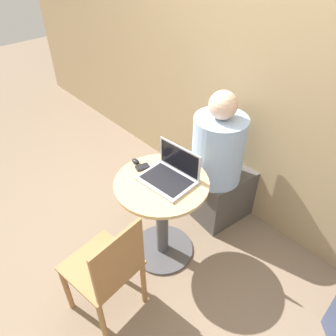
% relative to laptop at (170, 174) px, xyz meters
% --- Properties ---
extents(ground_plane, '(12.00, 12.00, 0.00)m').
position_rel_laptop_xyz_m(ground_plane, '(-0.02, -0.06, -0.77)').
color(ground_plane, '#7F6B56').
extents(back_wall, '(7.00, 0.05, 2.60)m').
position_rel_laptop_xyz_m(back_wall, '(-0.02, 0.83, 0.53)').
color(back_wall, tan).
rests_on(back_wall, ground_plane).
extents(round_table, '(0.65, 0.65, 0.73)m').
position_rel_laptop_xyz_m(round_table, '(-0.02, -0.06, -0.31)').
color(round_table, '#4C4C51').
rests_on(round_table, ground_plane).
extents(laptop, '(0.38, 0.30, 0.22)m').
position_rel_laptop_xyz_m(laptop, '(0.00, 0.00, 0.00)').
color(laptop, '#B7B7BC').
rests_on(laptop, round_table).
extents(cell_phone, '(0.08, 0.11, 0.02)m').
position_rel_laptop_xyz_m(cell_phone, '(-0.22, -0.06, -0.03)').
color(cell_phone, black).
rests_on(cell_phone, round_table).
extents(computer_mouse, '(0.07, 0.04, 0.03)m').
position_rel_laptop_xyz_m(computer_mouse, '(-0.30, -0.07, -0.03)').
color(computer_mouse, black).
rests_on(computer_mouse, round_table).
extents(chair_empty, '(0.45, 0.45, 0.85)m').
position_rel_laptop_xyz_m(chair_empty, '(0.14, -0.64, -0.32)').
color(chair_empty, '#9E7042').
rests_on(chair_empty, ground_plane).
extents(person_seated, '(0.44, 0.64, 1.21)m').
position_rel_laptop_xyz_m(person_seated, '(0.00, 0.57, -0.27)').
color(person_seated, '#4C4742').
rests_on(person_seated, ground_plane).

